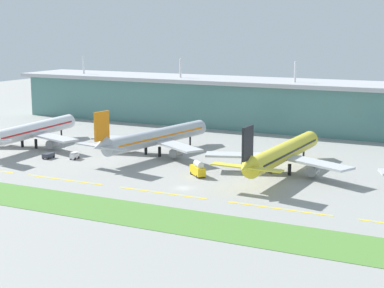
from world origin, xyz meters
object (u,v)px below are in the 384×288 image
(airliner_nearest, at_px, (31,131))
(airliner_far_middle, at_px, (282,153))
(baggage_cart, at_px, (75,156))
(airliner_near_middle, at_px, (155,137))
(pushback_tug, at_px, (48,155))
(fuel_truck, at_px, (198,169))

(airliner_nearest, xyz_separation_m, airliner_far_middle, (100.05, 1.46, 0.01))
(baggage_cart, bearing_deg, airliner_far_middle, 9.43)
(airliner_near_middle, relative_size, pushback_tug, 14.29)
(airliner_nearest, xyz_separation_m, fuel_truck, (77.96, -13.78, -4.18))
(pushback_tug, distance_m, fuel_truck, 58.71)
(airliner_near_middle, relative_size, fuel_truck, 8.98)
(airliner_near_middle, distance_m, airliner_far_middle, 50.40)
(pushback_tug, height_order, fuel_truck, fuel_truck)
(airliner_far_middle, height_order, baggage_cart, airliner_far_middle)
(pushback_tug, bearing_deg, fuel_truck, -0.21)
(airliner_nearest, height_order, fuel_truck, airliner_nearest)
(airliner_nearest, distance_m, airliner_far_middle, 100.06)
(airliner_nearest, bearing_deg, airliner_near_middle, 9.51)
(airliner_near_middle, bearing_deg, pushback_tug, -144.58)
(airliner_far_middle, height_order, fuel_truck, airliner_far_middle)
(airliner_nearest, relative_size, pushback_tug, 13.41)
(airliner_nearest, bearing_deg, baggage_cart, -20.27)
(airliner_near_middle, relative_size, baggage_cart, 16.82)
(airliner_nearest, height_order, pushback_tug, airliner_nearest)
(airliner_far_middle, height_order, pushback_tug, airliner_far_middle)
(fuel_truck, bearing_deg, airliner_nearest, 169.98)
(airliner_far_middle, distance_m, baggage_cart, 72.90)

